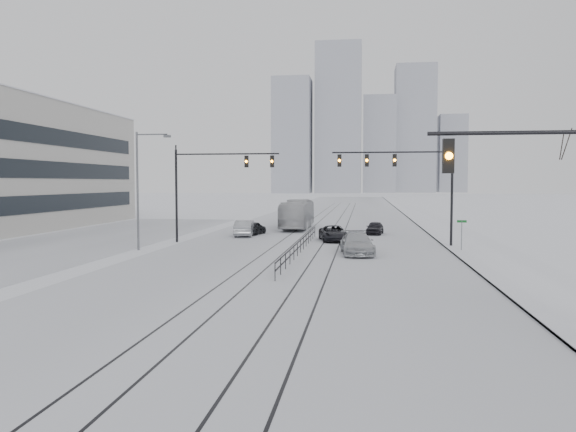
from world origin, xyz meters
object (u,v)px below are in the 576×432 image
at_px(sedan_sb_outer, 245,228).
at_px(sedan_nb_far, 375,228).
at_px(box_truck, 297,215).
at_px(sedan_nb_front, 334,234).
at_px(sedan_nb_right, 357,244).
at_px(sedan_sb_inner, 254,228).

distance_m(sedan_sb_outer, sedan_nb_far, 12.93).
bearing_deg(box_truck, sedan_nb_front, 110.61).
xyz_separation_m(sedan_sb_outer, sedan_nb_far, (12.44, 3.53, -0.14)).
height_order(sedan_nb_front, sedan_nb_right, sedan_nb_right).
distance_m(sedan_nb_front, box_truck, 13.59).
bearing_deg(sedan_nb_right, sedan_nb_far, 77.93).
distance_m(sedan_sb_inner, box_truck, 8.33).
bearing_deg(sedan_sb_outer, sedan_sb_inner, -111.54).
bearing_deg(sedan_sb_outer, sedan_nb_front, 153.30).
bearing_deg(sedan_nb_right, sedan_sb_inner, 119.96).
height_order(sedan_sb_inner, sedan_sb_outer, sedan_sb_outer).
xyz_separation_m(sedan_nb_right, box_truck, (-6.88, 21.56, 0.81)).
relative_size(sedan_nb_front, sedan_nb_right, 0.90).
relative_size(sedan_sb_inner, sedan_nb_right, 0.71).
distance_m(sedan_nb_right, box_truck, 22.65).
distance_m(sedan_sb_inner, sedan_sb_outer, 1.75).
distance_m(sedan_nb_front, sedan_nb_right, 9.11).
bearing_deg(sedan_nb_front, sedan_sb_outer, 146.78).
distance_m(sedan_sb_inner, sedan_nb_right, 17.46).
bearing_deg(sedan_nb_right, sedan_nb_front, 97.01).
xyz_separation_m(sedan_sb_outer, sedan_nb_right, (10.86, -12.39, 0.01)).
height_order(sedan_sb_inner, sedan_nb_front, sedan_nb_front).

